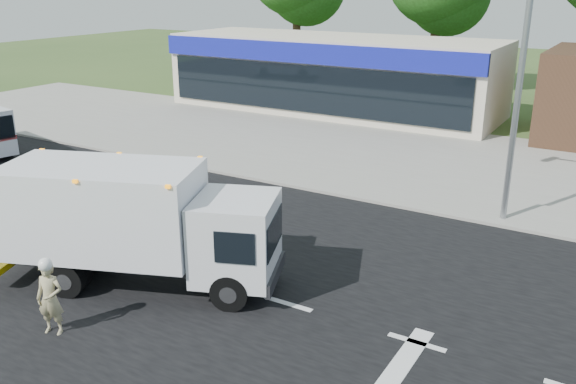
# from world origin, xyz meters

# --- Properties ---
(ground) EXTENTS (120.00, 120.00, 0.00)m
(ground) POSITION_xyz_m (0.00, 0.00, 0.00)
(ground) COLOR #385123
(ground) RESTS_ON ground
(road_asphalt) EXTENTS (60.00, 14.00, 0.02)m
(road_asphalt) POSITION_xyz_m (0.00, 0.00, 0.00)
(road_asphalt) COLOR black
(road_asphalt) RESTS_ON ground
(sidewalk) EXTENTS (60.00, 2.40, 0.12)m
(sidewalk) POSITION_xyz_m (0.00, 8.20, 0.06)
(sidewalk) COLOR gray
(sidewalk) RESTS_ON ground
(parking_apron) EXTENTS (60.00, 9.00, 0.02)m
(parking_apron) POSITION_xyz_m (0.00, 14.00, 0.01)
(parking_apron) COLOR gray
(parking_apron) RESTS_ON ground
(lane_markings) EXTENTS (55.20, 7.00, 0.01)m
(lane_markings) POSITION_xyz_m (1.35, -1.35, 0.02)
(lane_markings) COLOR silver
(lane_markings) RESTS_ON road_asphalt
(ems_box_truck) EXTENTS (6.88, 4.26, 2.92)m
(ems_box_truck) POSITION_xyz_m (-3.60, -0.96, 1.68)
(ems_box_truck) COLOR black
(ems_box_truck) RESTS_ON ground
(emergency_worker) EXTENTS (0.67, 0.55, 1.69)m
(emergency_worker) POSITION_xyz_m (-3.55, -3.45, 0.84)
(emergency_worker) COLOR tan
(emergency_worker) RESTS_ON ground
(retail_strip_mall) EXTENTS (18.00, 6.20, 4.00)m
(retail_strip_mall) POSITION_xyz_m (-9.00, 19.93, 2.01)
(retail_strip_mall) COLOR beige
(retail_strip_mall) RESTS_ON ground
(traffic_signal_pole) EXTENTS (3.51, 0.25, 8.00)m
(traffic_signal_pole) POSITION_xyz_m (2.35, 7.60, 4.92)
(traffic_signal_pole) COLOR gray
(traffic_signal_pole) RESTS_ON ground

